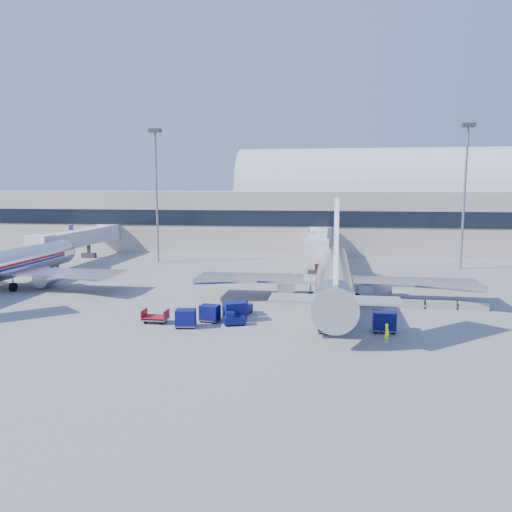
% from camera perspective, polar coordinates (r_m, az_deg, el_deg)
% --- Properties ---
extents(ground, '(260.00, 260.00, 0.00)m').
position_cam_1_polar(ground, '(54.54, -1.77, -5.79)').
color(ground, gray).
rests_on(ground, ground).
extents(terminal, '(170.00, 28.15, 21.00)m').
position_cam_1_polar(terminal, '(110.68, -3.51, 5.08)').
color(terminal, '#B2AA9E').
rests_on(terminal, ground).
extents(airliner_main, '(32.00, 37.26, 12.07)m').
position_cam_1_polar(airliner_main, '(57.50, 8.90, -2.19)').
color(airliner_main, silver).
rests_on(airliner_main, ground).
extents(jetbridge_near, '(4.40, 27.50, 6.25)m').
position_cam_1_polar(jetbridge_near, '(83.44, 7.20, 1.65)').
color(jetbridge_near, silver).
rests_on(jetbridge_near, ground).
extents(jetbridge_mid, '(4.40, 27.50, 6.25)m').
position_cam_1_polar(jetbridge_mid, '(94.30, -19.25, 1.98)').
color(jetbridge_mid, silver).
rests_on(jetbridge_mid, ground).
extents(mast_west, '(2.00, 1.20, 22.60)m').
position_cam_1_polar(mast_west, '(87.31, -11.34, 8.97)').
color(mast_west, slate).
rests_on(mast_west, ground).
extents(mast_east, '(2.00, 1.20, 22.60)m').
position_cam_1_polar(mast_east, '(84.65, 22.83, 8.56)').
color(mast_east, slate).
rests_on(mast_east, ground).
extents(barrier_near, '(3.00, 0.55, 0.90)m').
position_cam_1_polar(barrier_near, '(56.17, 17.08, -5.27)').
color(barrier_near, '#9E9E96').
rests_on(barrier_near, ground).
extents(barrier_mid, '(3.00, 0.55, 0.90)m').
position_cam_1_polar(barrier_mid, '(56.76, 20.39, -5.28)').
color(barrier_mid, '#9E9E96').
rests_on(barrier_mid, ground).
extents(barrier_far, '(3.00, 0.55, 0.90)m').
position_cam_1_polar(barrier_far, '(57.53, 23.62, -5.28)').
color(barrier_far, '#9E9E96').
rests_on(barrier_far, ground).
extents(tug_lead, '(2.22, 1.60, 1.31)m').
position_cam_1_polar(tug_lead, '(47.22, -2.58, -7.21)').
color(tug_lead, '#0A0E4F').
rests_on(tug_lead, ground).
extents(tug_right, '(2.57, 2.29, 1.52)m').
position_cam_1_polar(tug_right, '(49.86, 8.73, -6.37)').
color(tug_right, '#0A0E4F').
rests_on(tug_right, ground).
extents(tug_left, '(1.63, 2.56, 1.54)m').
position_cam_1_polar(tug_left, '(50.92, -1.49, -5.96)').
color(tug_left, '#0A0E4F').
rests_on(tug_left, ground).
extents(cart_train_a, '(2.64, 2.42, 1.88)m').
position_cam_1_polar(cart_train_a, '(48.57, -2.49, -6.28)').
color(cart_train_a, '#0A0E4F').
rests_on(cart_train_a, ground).
extents(cart_train_b, '(2.04, 1.68, 1.63)m').
position_cam_1_polar(cart_train_b, '(48.51, -5.28, -6.50)').
color(cart_train_b, '#0A0E4F').
rests_on(cart_train_b, ground).
extents(cart_train_c, '(2.11, 1.73, 1.69)m').
position_cam_1_polar(cart_train_c, '(46.82, -8.03, -7.03)').
color(cart_train_c, '#0A0E4F').
rests_on(cart_train_c, ground).
extents(cart_solo_near, '(2.00, 1.72, 1.51)m').
position_cam_1_polar(cart_solo_near, '(45.00, 8.35, -7.78)').
color(cart_solo_near, '#0A0E4F').
rests_on(cart_solo_near, ground).
extents(cart_solo_far, '(2.13, 1.64, 1.85)m').
position_cam_1_polar(cart_solo_far, '(46.43, 14.45, -7.22)').
color(cart_solo_far, '#0A0E4F').
rests_on(cart_solo_far, ground).
extents(cart_open_red, '(2.35, 1.66, 0.63)m').
position_cam_1_polar(cart_open_red, '(49.01, -11.39, -6.97)').
color(cart_open_red, slate).
rests_on(cart_open_red, ground).
extents(ramp_worker, '(0.58, 0.69, 1.60)m').
position_cam_1_polar(ramp_worker, '(43.58, 14.74, -8.48)').
color(ramp_worker, '#A7D816').
rests_on(ramp_worker, ground).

